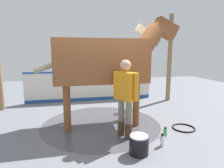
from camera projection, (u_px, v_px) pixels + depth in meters
name	position (u px, v px, depth m)	size (l,w,h in m)	color
ground_plane	(104.00, 123.00, 4.80)	(16.00, 16.00, 0.02)	slate
wet_patch	(101.00, 124.00, 4.70)	(2.90, 2.90, 0.00)	#4C4C54
barrier_wall	(91.00, 87.00, 6.91)	(0.15, 4.57, 1.10)	silver
roof_post_near	(170.00, 59.00, 6.81)	(0.16, 0.16, 3.08)	olive
horse	(105.00, 61.00, 4.47)	(1.02, 3.46, 2.61)	brown
handler	(125.00, 94.00, 3.84)	(0.57, 0.43, 1.61)	#47331E
wash_bucket	(139.00, 145.00, 3.28)	(0.34, 0.34, 0.34)	black
bottle_shampoo	(162.00, 140.00, 3.57)	(0.07, 0.07, 0.25)	white
bottle_spray	(165.00, 132.00, 4.01)	(0.07, 0.07, 0.19)	#4CA559
hose_coil	(184.00, 128.00, 4.40)	(0.52, 0.52, 0.03)	black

